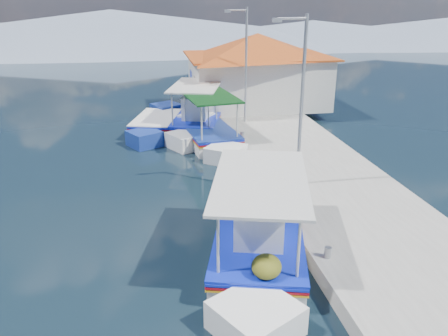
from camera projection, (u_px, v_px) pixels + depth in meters
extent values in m
plane|color=black|center=(178.00, 231.00, 14.42)|extent=(160.00, 160.00, 0.00)
cube|color=#ABA8A0|center=(296.00, 153.00, 20.80)|extent=(5.00, 44.00, 0.50)
cylinder|color=#A5A8AD|center=(328.00, 252.00, 12.04)|extent=(0.20, 0.20, 0.30)
cylinder|color=#A5A8AD|center=(276.00, 181.00, 16.64)|extent=(0.20, 0.20, 0.30)
cylinder|color=#A5A8AD|center=(242.00, 135.00, 22.16)|extent=(0.20, 0.20, 0.30)
cylinder|color=#A5A8AD|center=(222.00, 107.00, 27.68)|extent=(0.20, 0.20, 0.30)
cube|color=white|center=(258.00, 252.00, 12.83)|extent=(3.49, 5.09, 1.02)
cube|color=white|center=(215.00, 205.00, 15.38)|extent=(2.31, 2.31, 1.12)
cube|color=white|center=(322.00, 315.00, 10.31)|extent=(2.25, 2.25, 0.96)
cube|color=#0E22B9|center=(259.00, 237.00, 12.66)|extent=(3.59, 5.24, 0.06)
cube|color=#A00D18|center=(259.00, 240.00, 12.69)|extent=(3.59, 5.24, 0.05)
cube|color=gold|center=(259.00, 242.00, 12.72)|extent=(3.59, 5.24, 0.04)
cube|color=#0E22B9|center=(259.00, 235.00, 12.64)|extent=(3.60, 5.21, 0.05)
cube|color=brown|center=(259.00, 236.00, 12.65)|extent=(3.28, 4.95, 0.05)
cube|color=white|center=(265.00, 222.00, 12.17)|extent=(1.61, 1.68, 1.18)
cube|color=silver|center=(266.00, 202.00, 11.95)|extent=(1.75, 1.81, 0.06)
cylinder|color=beige|center=(201.00, 189.00, 13.62)|extent=(0.07, 0.07, 1.71)
cylinder|color=beige|center=(256.00, 179.00, 14.36)|extent=(0.07, 0.07, 1.71)
cylinder|color=beige|center=(266.00, 250.00, 10.32)|extent=(0.07, 0.07, 1.71)
cylinder|color=beige|center=(332.00, 233.00, 11.07)|extent=(0.07, 0.07, 1.71)
cube|color=silver|center=(261.00, 180.00, 12.04)|extent=(3.60, 5.12, 0.07)
ellipsoid|color=#505015|center=(223.00, 208.00, 13.64)|extent=(0.81, 0.89, 0.61)
ellipsoid|color=#505015|center=(237.00, 198.00, 14.40)|extent=(0.68, 0.75, 0.51)
ellipsoid|color=#505015|center=(305.00, 260.00, 11.01)|extent=(0.73, 0.80, 0.54)
sphere|color=red|center=(281.00, 195.00, 13.33)|extent=(0.43, 0.43, 0.43)
cube|color=white|center=(210.00, 140.00, 22.76)|extent=(2.68, 4.26, 1.02)
cube|color=white|center=(210.00, 123.00, 25.22)|extent=(2.17, 2.17, 1.13)
cube|color=white|center=(210.00, 157.00, 20.33)|extent=(2.11, 2.11, 0.97)
cube|color=#0E22B9|center=(210.00, 131.00, 22.59)|extent=(2.76, 4.39, 0.06)
cube|color=#A00D18|center=(210.00, 132.00, 22.62)|extent=(2.76, 4.39, 0.05)
cube|color=gold|center=(210.00, 134.00, 22.65)|extent=(2.76, 4.39, 0.04)
cube|color=navy|center=(210.00, 129.00, 22.56)|extent=(2.78, 4.35, 0.05)
cube|color=brown|center=(210.00, 130.00, 22.57)|extent=(2.50, 4.16, 0.05)
cylinder|color=beige|center=(193.00, 106.00, 23.81)|extent=(0.08, 0.08, 1.72)
cylinder|color=beige|center=(226.00, 105.00, 23.86)|extent=(0.08, 0.08, 1.72)
cylinder|color=beige|center=(191.00, 122.00, 20.67)|extent=(0.08, 0.08, 1.72)
cylinder|color=beige|center=(228.00, 122.00, 20.72)|extent=(0.08, 0.08, 1.72)
cube|color=#0B3812|center=(209.00, 96.00, 21.96)|extent=(2.79, 4.28, 0.08)
cube|color=navy|center=(157.00, 127.00, 24.87)|extent=(2.98, 4.25, 1.07)
cube|color=navy|center=(144.00, 115.00, 26.99)|extent=(1.99, 1.99, 1.18)
cube|color=navy|center=(172.00, 140.00, 22.77)|extent=(1.94, 1.94, 1.01)
cube|color=#0E22B9|center=(156.00, 119.00, 24.70)|extent=(3.07, 4.37, 0.07)
cube|color=#A00D18|center=(156.00, 120.00, 24.73)|extent=(3.07, 4.37, 0.06)
cube|color=gold|center=(156.00, 122.00, 24.76)|extent=(3.07, 4.37, 0.05)
cube|color=white|center=(156.00, 117.00, 24.67)|extent=(3.08, 4.34, 0.06)
cube|color=brown|center=(156.00, 118.00, 24.68)|extent=(2.81, 4.13, 0.06)
cube|color=white|center=(197.00, 127.00, 24.97)|extent=(3.47, 4.92, 1.05)
cube|color=white|center=(178.00, 113.00, 27.41)|extent=(2.27, 2.27, 1.16)
cube|color=white|center=(219.00, 141.00, 22.56)|extent=(2.20, 2.20, 0.99)
cube|color=#0E22B9|center=(197.00, 118.00, 24.80)|extent=(3.57, 5.07, 0.07)
cube|color=#A00D18|center=(197.00, 120.00, 24.83)|extent=(3.57, 5.07, 0.06)
cube|color=gold|center=(197.00, 121.00, 24.86)|extent=(3.57, 5.07, 0.04)
cube|color=#0E22B9|center=(197.00, 117.00, 24.77)|extent=(3.58, 5.03, 0.06)
cube|color=brown|center=(197.00, 118.00, 24.78)|extent=(3.26, 4.78, 0.06)
cube|color=white|center=(199.00, 108.00, 24.29)|extent=(1.62, 1.73, 1.21)
cube|color=silver|center=(199.00, 96.00, 24.06)|extent=(1.77, 1.87, 0.07)
cylinder|color=beige|center=(169.00, 97.00, 25.65)|extent=(0.08, 0.08, 1.77)
cylinder|color=beige|center=(199.00, 94.00, 26.41)|extent=(0.08, 0.08, 1.77)
cylinder|color=beige|center=(194.00, 111.00, 22.52)|extent=(0.08, 0.08, 1.77)
cylinder|color=beige|center=(227.00, 107.00, 23.28)|extent=(0.08, 0.08, 1.77)
cube|color=silver|center=(196.00, 86.00, 24.15)|extent=(3.58, 4.95, 0.08)
cube|color=silver|center=(257.00, 81.00, 28.50)|extent=(8.00, 6.00, 3.00)
cube|color=#A54416|center=(257.00, 56.00, 27.95)|extent=(8.64, 6.48, 0.10)
pyramid|color=#A54416|center=(258.00, 45.00, 27.71)|extent=(10.49, 10.49, 1.40)
cube|color=brown|center=(196.00, 94.00, 27.12)|extent=(0.06, 1.00, 2.00)
cube|color=#0E22B9|center=(191.00, 77.00, 29.21)|extent=(0.06, 1.20, 0.90)
cylinder|color=#A5A8AD|center=(302.00, 104.00, 15.75)|extent=(0.12, 0.12, 6.00)
cylinder|color=#A5A8AD|center=(292.00, 18.00, 14.65)|extent=(1.00, 0.08, 0.08)
cube|color=#A5A8AD|center=(277.00, 20.00, 14.59)|extent=(0.30, 0.14, 0.14)
cylinder|color=#A5A8AD|center=(246.00, 67.00, 24.03)|extent=(0.12, 0.12, 6.00)
cylinder|color=#A5A8AD|center=(237.00, 10.00, 22.93)|extent=(1.00, 0.08, 0.08)
cube|color=#A5A8AD|center=(228.00, 11.00, 22.87)|extent=(0.30, 0.14, 0.14)
cone|color=gray|center=(112.00, 30.00, 64.28)|extent=(96.00, 96.00, 5.50)
cone|color=gray|center=(312.00, 33.00, 69.37)|extent=(76.80, 76.80, 3.80)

